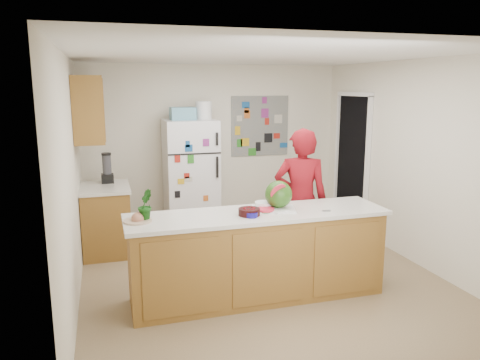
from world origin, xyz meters
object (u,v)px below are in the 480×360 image
object	(u,v)px
watermelon	(279,194)
cherry_bowl	(249,212)
person	(301,201)
refrigerator	(191,177)

from	to	relation	value
watermelon	cherry_bowl	bearing A→B (deg)	-157.22
person	refrigerator	bearing A→B (deg)	-40.24
refrigerator	cherry_bowl	xyz separation A→B (m)	(0.13, -2.46, 0.11)
person	watermelon	size ratio (longest dim) A/B	6.02
cherry_bowl	person	bearing A→B (deg)	36.95
refrigerator	person	distance (m)	2.07
watermelon	cherry_bowl	xyz separation A→B (m)	(-0.37, -0.15, -0.12)
refrigerator	watermelon	bearing A→B (deg)	-77.79
person	cherry_bowl	bearing A→B (deg)	59.00
refrigerator	watermelon	distance (m)	2.36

